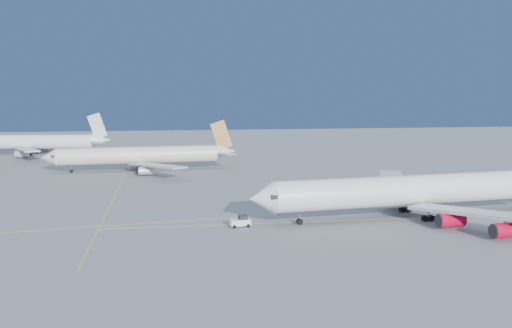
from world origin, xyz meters
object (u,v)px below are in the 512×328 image
airliner_etihad (143,155)px  pushback_tug (241,222)px  airliner_third (32,142)px  airliner_virgin (419,191)px

airliner_etihad → pushback_tug: airliner_etihad is taller
airliner_third → pushback_tug: (68.25, -133.81, -4.14)m
airliner_etihad → pushback_tug: 84.37m
airliner_third → pushback_tug: airliner_third is taller
airliner_etihad → airliner_third: airliner_third is taller
airliner_etihad → airliner_third: size_ratio=0.98×
airliner_virgin → airliner_etihad: size_ratio=1.17×
airliner_virgin → pushback_tug: 38.38m
airliner_etihad → pushback_tug: (21.97, -81.36, -3.95)m
airliner_virgin → pushback_tug: size_ratio=17.55×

